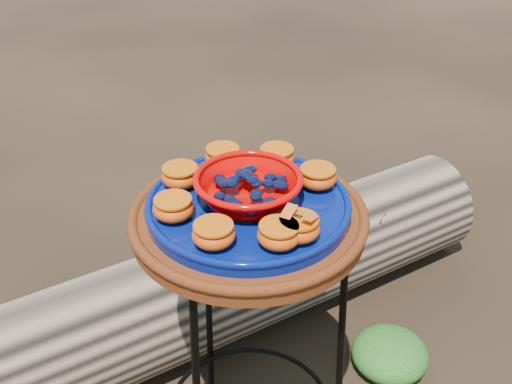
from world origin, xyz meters
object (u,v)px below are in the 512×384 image
cobalt_plate (248,207)px  red_bowl (248,190)px  terracotta_saucer (248,221)px  driftwood_log (220,286)px  plant_stand (249,353)px

cobalt_plate → red_bowl: (0.00, 0.00, 0.04)m
terracotta_saucer → cobalt_plate: cobalt_plate is taller
cobalt_plate → red_bowl: 0.04m
driftwood_log → terracotta_saucer: bearing=-108.2°
plant_stand → driftwood_log: (0.14, 0.43, -0.18)m
cobalt_plate → red_bowl: red_bowl is taller
cobalt_plate → driftwood_log: (0.14, 0.43, -0.58)m
red_bowl → plant_stand: bearing=0.0°
cobalt_plate → terracotta_saucer: bearing=0.0°
plant_stand → driftwood_log: plant_stand is taller
plant_stand → red_bowl: size_ratio=3.57×
terracotta_saucer → red_bowl: size_ratio=2.33×
terracotta_saucer → driftwood_log: bearing=71.8°
red_bowl → cobalt_plate: bearing=0.0°
terracotta_saucer → red_bowl: bearing=0.0°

